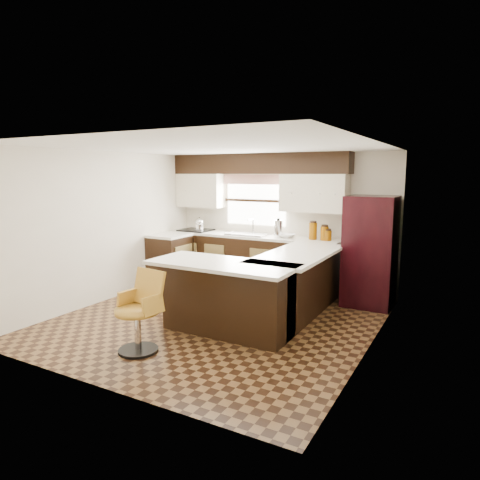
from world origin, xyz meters
The scene contains 30 objects.
floor centered at (0.00, 0.00, 0.00)m, with size 4.40×4.40×0.00m, color #49301A.
ceiling centered at (0.00, 0.00, 2.40)m, with size 4.40×4.40×0.00m, color silver.
wall_back centered at (0.00, 2.20, 1.20)m, with size 4.40×4.40×0.00m, color beige.
wall_front centered at (0.00, -2.20, 1.20)m, with size 4.40×4.40×0.00m, color beige.
wall_left centered at (-2.10, 0.00, 1.20)m, with size 4.40×4.40×0.00m, color beige.
wall_right centered at (2.10, 0.00, 1.20)m, with size 4.40×4.40×0.00m, color beige.
base_cab_back centered at (-0.45, 1.90, 0.45)m, with size 3.30×0.60×0.90m, color black.
base_cab_left centered at (-1.80, 1.25, 0.45)m, with size 0.60×0.70×0.90m, color black.
counter_back centered at (-0.45, 1.90, 0.92)m, with size 3.30×0.60×0.04m, color silver.
counter_left centered at (-1.80, 1.25, 0.92)m, with size 0.60×0.70×0.04m, color silver.
soffit centered at (-0.40, 2.03, 2.22)m, with size 3.40×0.35×0.36m, color black.
upper_cab_left centered at (-1.62, 2.03, 1.72)m, with size 0.94×0.35×0.64m, color beige.
upper_cab_right centered at (0.68, 2.03, 1.72)m, with size 1.14×0.35×0.64m, color beige.
window_pane centered at (-0.50, 2.18, 1.55)m, with size 1.20×0.02×0.90m, color white.
valance centered at (-0.50, 2.14, 1.94)m, with size 1.30×0.06×0.18m, color #D19B93.
sink centered at (-0.50, 1.88, 0.96)m, with size 0.75×0.45×0.03m, color #B2B2B7.
dishwasher centered at (0.55, 1.61, 0.43)m, with size 0.58×0.03×0.78m, color black.
cooktop centered at (-1.65, 1.88, 0.96)m, with size 0.58×0.50×0.03m, color black.
peninsula_long centered at (0.90, 0.62, 0.45)m, with size 0.60×1.95×0.90m, color black.
peninsula_return centered at (0.38, -0.35, 0.45)m, with size 1.65×0.60×0.90m, color black.
counter_pen_long centered at (0.95, 0.62, 0.92)m, with size 0.84×1.95×0.04m, color silver.
counter_pen_return centered at (0.35, -0.44, 0.92)m, with size 1.89×0.84×0.04m, color silver.
refrigerator centered at (1.71, 1.74, 0.86)m, with size 0.73×0.71×1.71m, color black.
bar_chair centered at (-0.23, -1.38, 0.47)m, with size 0.50×0.50×0.94m, color #B8842A, non-canonical shape.
kettle centered at (-1.56, 1.88, 1.09)m, with size 0.18×0.18×0.24m, color silver, non-canonical shape.
percolator centered at (0.09, 1.90, 1.09)m, with size 0.15×0.15×0.29m, color silver.
mixing_bowl centered at (0.26, 1.90, 0.98)m, with size 0.27×0.27×0.07m, color white.
canister_large centered at (0.72, 1.92, 1.09)m, with size 0.14×0.14×0.28m, color #7D4503.
canister_med centered at (0.92, 1.92, 1.06)m, with size 0.13×0.13×0.23m, color #7D4503.
canister_small centered at (0.97, 1.92, 1.03)m, with size 0.13×0.13×0.17m, color #7D4503.
Camera 1 is at (3.08, -4.94, 2.05)m, focal length 32.00 mm.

